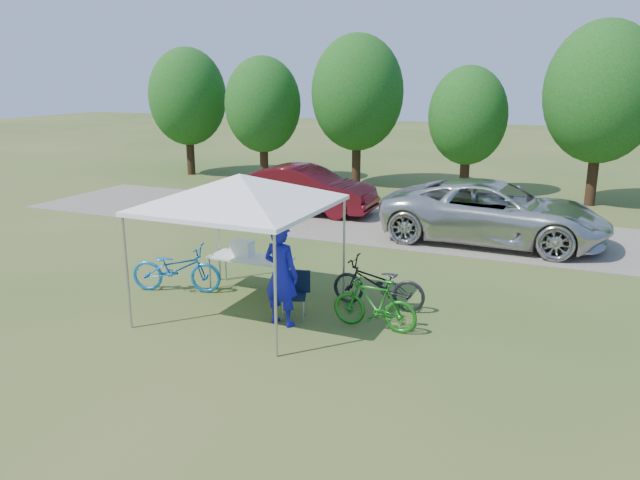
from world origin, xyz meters
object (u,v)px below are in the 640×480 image
object	(u,v)px
folding_table	(251,259)
sedan	(306,189)
minivan	(494,212)
cyclist	(281,275)
folding_chair	(296,290)
bike_dark	(378,284)
cooler	(242,248)
bike_green	(375,304)
bike_blue	(176,268)

from	to	relation	value
folding_table	sedan	xyz separation A→B (m)	(-2.15, 7.41, 0.11)
folding_table	minivan	distance (m)	7.33
cyclist	folding_chair	bearing A→B (deg)	-87.76
folding_chair	bike_dark	bearing A→B (deg)	16.06
cyclist	cooler	bearing A→B (deg)	-32.49
cooler	cyclist	bearing A→B (deg)	-40.89
folding_table	minivan	xyz separation A→B (m)	(4.16, 6.04, 0.17)
bike_green	minivan	world-z (taller)	minivan
bike_green	bike_dark	size ratio (longest dim) A/B	0.85
minivan	folding_chair	bearing A→B (deg)	160.31
bike_green	cooler	bearing A→B (deg)	-104.58
bike_blue	cyclist	bearing A→B (deg)	-121.02
folding_table	sedan	world-z (taller)	sedan
bike_green	folding_chair	bearing A→B (deg)	-89.47
minivan	cooler	bearing A→B (deg)	145.10
cooler	bike_green	bearing A→B (deg)	-16.37
cyclist	sedan	xyz separation A→B (m)	(-3.63, 8.87, -0.17)
folding_chair	bike_dark	size ratio (longest dim) A/B	0.46
folding_chair	bike_dark	world-z (taller)	bike_dark
minivan	bike_green	bearing A→B (deg)	172.54
folding_chair	bike_green	size ratio (longest dim) A/B	0.54
cooler	bike_green	world-z (taller)	cooler
cyclist	minivan	world-z (taller)	cyclist
cooler	cyclist	xyz separation A→B (m)	(1.68, -1.45, 0.07)
folding_chair	cooler	xyz separation A→B (m)	(-1.73, 0.94, 0.39)
bike_green	sedan	distance (m)	9.92
folding_table	folding_chair	world-z (taller)	folding_chair
bike_green	minivan	xyz separation A→B (m)	(1.03, 7.02, 0.38)
folding_table	bike_blue	world-z (taller)	bike_blue
sedan	cyclist	bearing A→B (deg)	-159.33
bike_green	bike_blue	bearing A→B (deg)	-91.30
folding_chair	cyclist	world-z (taller)	cyclist
bike_green	folding_table	bearing A→B (deg)	-105.57
folding_table	bike_blue	distance (m)	1.59
cooler	cyclist	world-z (taller)	cyclist
cyclist	bike_blue	size ratio (longest dim) A/B	1.00
bike_dark	bike_green	bearing A→B (deg)	14.66
cyclist	bike_dark	world-z (taller)	cyclist
bike_dark	folding_table	bearing A→B (deg)	-89.25
bike_blue	sedan	size ratio (longest dim) A/B	0.41
cyclist	bike_green	distance (m)	1.78
sedan	bike_blue	bearing A→B (deg)	-176.32
folding_chair	sedan	xyz separation A→B (m)	(-3.69, 8.36, 0.28)
minivan	cyclist	bearing A→B (deg)	161.23
bike_dark	cyclist	bearing A→B (deg)	-42.53
bike_blue	minivan	distance (m)	8.77
folding_chair	minivan	xyz separation A→B (m)	(2.62, 6.98, 0.35)
cooler	minivan	bearing A→B (deg)	54.21
folding_table	bike_green	distance (m)	3.28
cooler	bike_dark	xyz separation A→B (m)	(3.04, 0.06, -0.40)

